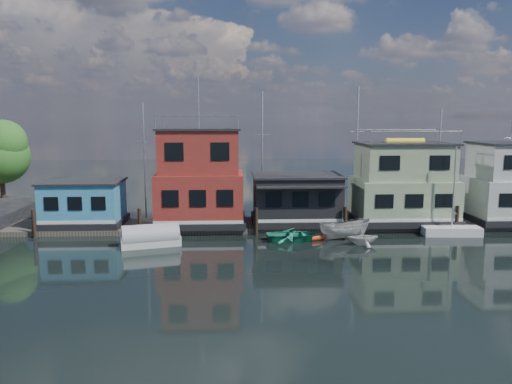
{
  "coord_description": "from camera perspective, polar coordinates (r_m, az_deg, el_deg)",
  "views": [
    {
      "loc": [
        -5.92,
        -28.82,
        9.19
      ],
      "look_at": [
        -3.88,
        12.0,
        3.0
      ],
      "focal_mm": 35.0,
      "sensor_mm": 36.0,
      "label": 1
    }
  ],
  "objects": [
    {
      "name": "houseboat_blue",
      "position": [
        43.14,
        -19.09,
        -1.18
      ],
      "size": [
        6.4,
        4.9,
        3.66
      ],
      "color": "black",
      "rests_on": "dock"
    },
    {
      "name": "red_kayak",
      "position": [
        38.23,
        8.0,
        -5.08
      ],
      "size": [
        2.64,
        1.45,
        0.4
      ],
      "primitive_type": "cylinder",
      "rotation": [
        0.0,
        1.57,
        0.41
      ],
      "color": "red",
      "rests_on": "ground"
    },
    {
      "name": "motorboat",
      "position": [
        38.34,
        10.1,
        -4.21
      ],
      "size": [
        4.13,
        1.94,
        1.54
      ],
      "primitive_type": "imported",
      "rotation": [
        0.0,
        0.0,
        1.68
      ],
      "color": "beige",
      "rests_on": "ground"
    },
    {
      "name": "houseboat_dark",
      "position": [
        41.71,
        4.64,
        -0.76
      ],
      "size": [
        7.4,
        6.1,
        4.06
      ],
      "color": "black",
      "rests_on": "dock"
    },
    {
      "name": "dinghy_white",
      "position": [
        36.91,
        12.09,
        -5.02
      ],
      "size": [
        2.48,
        2.19,
        1.22
      ],
      "primitive_type": "imported",
      "rotation": [
        0.0,
        0.0,
        1.66
      ],
      "color": "silver",
      "rests_on": "ground"
    },
    {
      "name": "dock",
      "position": [
        42.21,
        5.28,
        -3.72
      ],
      "size": [
        48.0,
        5.0,
        0.4
      ],
      "primitive_type": "cube",
      "color": "#595147",
      "rests_on": "ground"
    },
    {
      "name": "houseboat_red",
      "position": [
        41.21,
        -6.43,
        1.47
      ],
      "size": [
        7.4,
        5.9,
        11.86
      ],
      "color": "black",
      "rests_on": "dock"
    },
    {
      "name": "background_masts",
      "position": [
        48.16,
        9.98,
        4.15
      ],
      "size": [
        36.4,
        0.16,
        12.0
      ],
      "color": "silver",
      "rests_on": "ground"
    },
    {
      "name": "pilings",
      "position": [
        39.27,
        5.39,
        -3.32
      ],
      "size": [
        42.28,
        0.28,
        2.2
      ],
      "color": "#2D2116",
      "rests_on": "ground"
    },
    {
      "name": "tarp_runabout",
      "position": [
        36.63,
        -11.97,
        -5.09
      ],
      "size": [
        4.45,
        2.7,
        1.69
      ],
      "rotation": [
        0.0,
        0.0,
        0.27
      ],
      "color": "beige",
      "rests_on": "ground"
    },
    {
      "name": "houseboat_green",
      "position": [
        43.65,
        16.46,
        0.83
      ],
      "size": [
        8.4,
        5.9,
        7.03
      ],
      "color": "black",
      "rests_on": "dock"
    },
    {
      "name": "dinghy_teal",
      "position": [
        37.47,
        4.39,
        -4.93
      ],
      "size": [
        4.28,
        3.15,
        0.86
      ],
      "primitive_type": "imported",
      "rotation": [
        0.0,
        0.0,
        1.62
      ],
      "color": "#289275",
      "rests_on": "ground"
    },
    {
      "name": "day_sailer",
      "position": [
        41.89,
        21.43,
        -4.09
      ],
      "size": [
        4.5,
        1.78,
        6.95
      ],
      "rotation": [
        0.0,
        0.0,
        -0.07
      ],
      "color": "silver",
      "rests_on": "ground"
    },
    {
      "name": "ground",
      "position": [
        30.82,
        8.45,
        -8.83
      ],
      "size": [
        160.0,
        160.0,
        0.0
      ],
      "primitive_type": "plane",
      "color": "black",
      "rests_on": "ground"
    }
  ]
}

